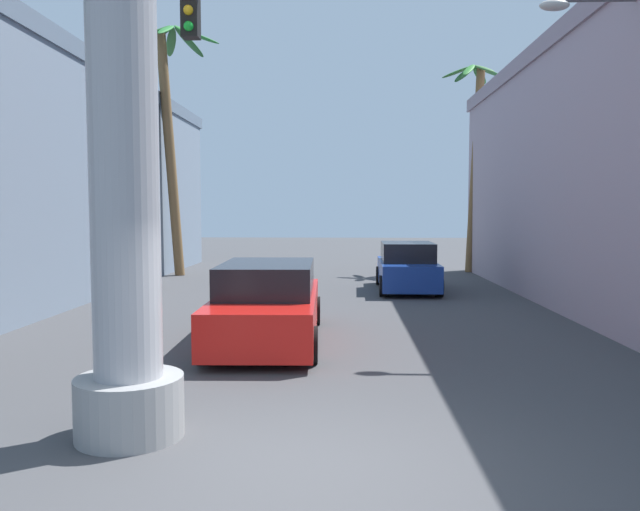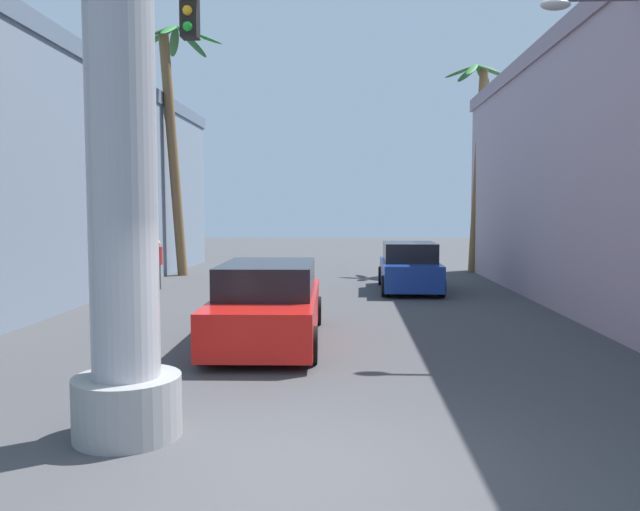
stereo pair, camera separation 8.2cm
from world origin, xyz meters
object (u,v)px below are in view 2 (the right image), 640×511
Objects in this scene: car_lead at (268,304)px; car_far at (409,268)px; palm_tree_far_left at (174,124)px; street_lamp at (636,133)px; pedestrian_far_left at (157,261)px; palm_tree_far_right at (478,146)px.

car_far is at bearing 66.02° from car_lead.
palm_tree_far_left reaches higher than car_lead.
car_lead is at bearing 178.74° from street_lamp.
car_lead is at bearing -59.70° from pedestrian_far_left.
street_lamp is at bearing -1.26° from car_lead.
car_far is 2.67× the size of pedestrian_far_left.
street_lamp is 4.10× the size of pedestrian_far_left.
pedestrian_far_left is (0.51, -4.08, -5.02)m from palm_tree_far_left.
palm_tree_far_right is (0.04, 14.53, 1.25)m from street_lamp.
car_lead is 16.62m from palm_tree_far_right.
palm_tree_far_right is at bearing 28.49° from pedestrian_far_left.
street_lamp is at bearing -67.51° from car_far.
street_lamp reaches higher than pedestrian_far_left.
palm_tree_far_right is at bearing 89.83° from street_lamp.
palm_tree_far_left reaches higher than car_far.
pedestrian_far_left is (-8.26, 0.02, 0.21)m from car_far.
palm_tree_far_right is 0.90× the size of palm_tree_far_left.
car_lead is at bearing -113.98° from car_far.
palm_tree_far_left is (-8.77, 4.10, 5.23)m from car_far.
palm_tree_far_right is (6.99, 14.38, 4.55)m from car_lead.
palm_tree_far_left reaches higher than street_lamp.
car_far is at bearing -25.04° from palm_tree_far_left.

